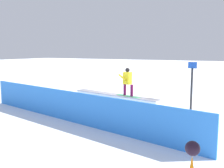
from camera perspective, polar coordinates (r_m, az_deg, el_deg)
ground_plane at (r=13.47m, az=0.61°, el=-4.64°), size 120.00×120.00×0.00m
grind_box at (r=13.41m, az=0.61°, el=-3.58°), size 5.20×1.55×0.56m
snowboarder at (r=12.76m, az=3.49°, el=0.71°), size 1.41×0.69×1.42m
safety_fence at (r=10.31m, az=-8.97°, el=-5.03°), size 11.05×2.24×1.23m
trail_marker at (r=12.68m, az=17.32°, el=-0.15°), size 0.40×0.10×2.29m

